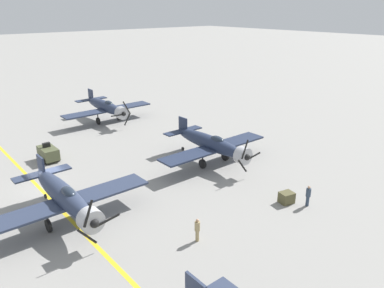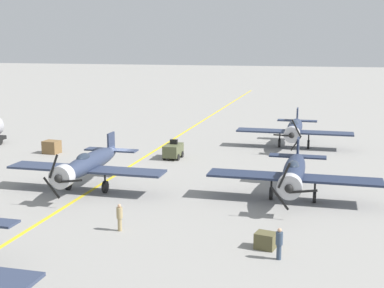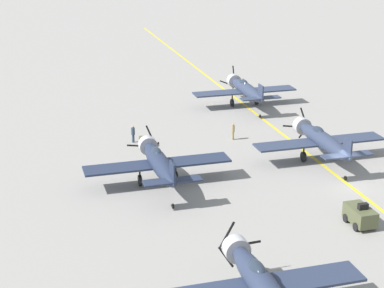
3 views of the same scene
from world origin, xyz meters
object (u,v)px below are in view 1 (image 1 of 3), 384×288
Objects in this scene: airplane_mid_left at (212,144)px; supply_crate_outboard at (287,198)px; airplane_mid_center at (65,197)px; ground_crew_inspecting at (308,195)px; tow_tractor at (48,153)px; ground_crew_walking at (197,229)px; airplane_near_left at (106,107)px.

airplane_mid_left is 11.33× the size of supply_crate_outboard.
airplane_mid_center is 7.10× the size of ground_crew_inspecting.
ground_crew_walking is at bearing 97.23° from tow_tractor.
airplane_near_left is 24.86m from airplane_mid_center.
tow_tractor is (12.04, -10.89, -1.22)m from airplane_mid_left.
airplane_mid_center is at bearing -30.03° from supply_crate_outboard.
airplane_mid_left is at bearing -89.95° from ground_crew_inspecting.
airplane_mid_left is at bearing -157.40° from airplane_mid_center.
airplane_near_left is 11.33× the size of supply_crate_outboard.
airplane_near_left reaches higher than ground_crew_inspecting.
airplane_mid_center is at bearing -53.87° from ground_crew_walking.
ground_crew_inspecting is 1.60× the size of supply_crate_outboard.
ground_crew_inspecting reaches higher than supply_crate_outboard.
tow_tractor is at bearing -61.06° from ground_crew_inspecting.
airplane_mid_center reaches higher than ground_crew_walking.
ground_crew_inspecting is (-12.05, 21.78, 0.13)m from tow_tractor.
airplane_near_left is 7.10× the size of ground_crew_inspecting.
ground_crew_inspecting is (-9.53, 1.92, 0.02)m from ground_crew_walking.
supply_crate_outboard is at bearing 69.37° from airplane_mid_left.
airplane_mid_center reaches higher than supply_crate_outboard.
ground_crew_walking is at bearing -11.38° from ground_crew_inspecting.
airplane_mid_left reaches higher than supply_crate_outboard.
airplane_mid_center is 11.33× the size of supply_crate_outboard.
airplane_near_left is (1.17, -19.28, 0.00)m from airplane_mid_left.
airplane_mid_left reaches higher than ground_crew_walking.
airplane_mid_left is 1.00× the size of airplane_near_left.
airplane_near_left is at bearing -106.45° from airplane_mid_center.
ground_crew_inspecting reaches higher than ground_crew_walking.
tow_tractor is at bearing 53.89° from airplane_near_left.
supply_crate_outboard is (-14.27, 8.25, -1.57)m from airplane_mid_center.
ground_crew_inspecting is at bearing 168.62° from ground_crew_walking.
airplane_mid_center is at bearing -32.36° from ground_crew_inspecting.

